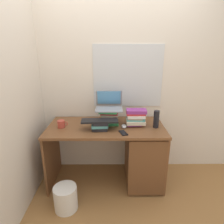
{
  "coord_description": "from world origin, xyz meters",
  "views": [
    {
      "loc": [
        0.06,
        -2.17,
        1.68
      ],
      "look_at": [
        0.07,
        -0.0,
        0.96
      ],
      "focal_mm": 30.82,
      "sensor_mm": 36.0,
      "label": 1
    }
  ],
  "objects_px": {
    "laptop": "(109,104)",
    "water_bottle": "(156,119)",
    "book_stack_side": "(136,117)",
    "mug": "(61,124)",
    "cell_phone": "(123,133)",
    "wastebasket": "(66,198)",
    "book_stack_tall": "(109,117)",
    "computer_mouse": "(124,126)",
    "book_stack_keyboard_riser": "(100,126)",
    "desk": "(135,153)",
    "keyboard": "(100,121)"
  },
  "relations": [
    {
      "from": "mug",
      "to": "water_bottle",
      "type": "distance_m",
      "value": 1.13
    },
    {
      "from": "book_stack_side",
      "to": "wastebasket",
      "type": "distance_m",
      "value": 1.2
    },
    {
      "from": "book_stack_tall",
      "to": "book_stack_side",
      "type": "distance_m",
      "value": 0.33
    },
    {
      "from": "book_stack_keyboard_riser",
      "to": "keyboard",
      "type": "distance_m",
      "value": 0.06
    },
    {
      "from": "book_stack_side",
      "to": "mug",
      "type": "xyz_separation_m",
      "value": [
        -0.89,
        -0.06,
        -0.06
      ]
    },
    {
      "from": "water_bottle",
      "to": "computer_mouse",
      "type": "bearing_deg",
      "value": -178.68
    },
    {
      "from": "keyboard",
      "to": "computer_mouse",
      "type": "relative_size",
      "value": 4.04
    },
    {
      "from": "book_stack_keyboard_riser",
      "to": "computer_mouse",
      "type": "bearing_deg",
      "value": 11.41
    },
    {
      "from": "wastebasket",
      "to": "desk",
      "type": "bearing_deg",
      "value": 30.05
    },
    {
      "from": "book_stack_tall",
      "to": "desk",
      "type": "bearing_deg",
      "value": -17.22
    },
    {
      "from": "keyboard",
      "to": "water_bottle",
      "type": "relative_size",
      "value": 2.01
    },
    {
      "from": "laptop",
      "to": "computer_mouse",
      "type": "bearing_deg",
      "value": -47.1
    },
    {
      "from": "book_stack_side",
      "to": "mug",
      "type": "relative_size",
      "value": 1.96
    },
    {
      "from": "water_bottle",
      "to": "keyboard",
      "type": "bearing_deg",
      "value": -174.48
    },
    {
      "from": "laptop",
      "to": "desk",
      "type": "bearing_deg",
      "value": -26.75
    },
    {
      "from": "laptop",
      "to": "water_bottle",
      "type": "xyz_separation_m",
      "value": [
        0.56,
        -0.18,
        -0.13
      ]
    },
    {
      "from": "desk",
      "to": "book_stack_tall",
      "type": "relative_size",
      "value": 5.86
    },
    {
      "from": "keyboard",
      "to": "cell_phone",
      "type": "relative_size",
      "value": 3.09
    },
    {
      "from": "book_stack_tall",
      "to": "computer_mouse",
      "type": "distance_m",
      "value": 0.23
    },
    {
      "from": "desk",
      "to": "laptop",
      "type": "distance_m",
      "value": 0.69
    },
    {
      "from": "desk",
      "to": "book_stack_keyboard_riser",
      "type": "bearing_deg",
      "value": -168.59
    },
    {
      "from": "computer_mouse",
      "to": "water_bottle",
      "type": "xyz_separation_m",
      "value": [
        0.38,
        0.01,
        0.09
      ]
    },
    {
      "from": "cell_phone",
      "to": "keyboard",
      "type": "bearing_deg",
      "value": 140.73
    },
    {
      "from": "computer_mouse",
      "to": "wastebasket",
      "type": "bearing_deg",
      "value": -146.46
    },
    {
      "from": "book_stack_keyboard_riser",
      "to": "book_stack_side",
      "type": "distance_m",
      "value": 0.45
    },
    {
      "from": "mug",
      "to": "laptop",
      "type": "bearing_deg",
      "value": 17.05
    },
    {
      "from": "desk",
      "to": "book_stack_side",
      "type": "xyz_separation_m",
      "value": [
        -0.0,
        0.05,
        0.46
      ]
    },
    {
      "from": "cell_phone",
      "to": "computer_mouse",
      "type": "bearing_deg",
      "value": 65.22
    },
    {
      "from": "book_stack_keyboard_riser",
      "to": "book_stack_side",
      "type": "bearing_deg",
      "value": 17.82
    },
    {
      "from": "laptop",
      "to": "wastebasket",
      "type": "relative_size",
      "value": 1.2
    },
    {
      "from": "computer_mouse",
      "to": "water_bottle",
      "type": "height_order",
      "value": "water_bottle"
    },
    {
      "from": "book_stack_tall",
      "to": "book_stack_side",
      "type": "xyz_separation_m",
      "value": [
        0.32,
        -0.05,
        0.01
      ]
    },
    {
      "from": "desk",
      "to": "computer_mouse",
      "type": "distance_m",
      "value": 0.4
    },
    {
      "from": "book_stack_keyboard_riser",
      "to": "laptop",
      "type": "xyz_separation_m",
      "value": [
        0.1,
        0.25,
        0.18
      ]
    },
    {
      "from": "book_stack_side",
      "to": "cell_phone",
      "type": "height_order",
      "value": "book_stack_side"
    },
    {
      "from": "computer_mouse",
      "to": "keyboard",
      "type": "bearing_deg",
      "value": -168.94
    },
    {
      "from": "book_stack_keyboard_riser",
      "to": "book_stack_side",
      "type": "relative_size",
      "value": 0.83
    },
    {
      "from": "book_stack_tall",
      "to": "cell_phone",
      "type": "distance_m",
      "value": 0.34
    },
    {
      "from": "keyboard",
      "to": "cell_phone",
      "type": "bearing_deg",
      "value": -24.0
    },
    {
      "from": "book_stack_tall",
      "to": "laptop",
      "type": "xyz_separation_m",
      "value": [
        0.0,
        0.06,
        0.14
      ]
    },
    {
      "from": "desk",
      "to": "laptop",
      "type": "bearing_deg",
      "value": 153.25
    },
    {
      "from": "book_stack_tall",
      "to": "mug",
      "type": "xyz_separation_m",
      "value": [
        -0.57,
        -0.11,
        -0.05
      ]
    },
    {
      "from": "computer_mouse",
      "to": "book_stack_side",
      "type": "bearing_deg",
      "value": 28.99
    },
    {
      "from": "book_stack_keyboard_riser",
      "to": "keyboard",
      "type": "xyz_separation_m",
      "value": [
        -0.0,
        0.0,
        0.06
      ]
    },
    {
      "from": "mug",
      "to": "book_stack_tall",
      "type": "bearing_deg",
      "value": 11.16
    },
    {
      "from": "mug",
      "to": "cell_phone",
      "type": "relative_size",
      "value": 0.91
    },
    {
      "from": "book_stack_tall",
      "to": "book_stack_side",
      "type": "bearing_deg",
      "value": -8.72
    },
    {
      "from": "wastebasket",
      "to": "mug",
      "type": "bearing_deg",
      "value": 102.49
    },
    {
      "from": "book_stack_tall",
      "to": "water_bottle",
      "type": "distance_m",
      "value": 0.57
    },
    {
      "from": "book_stack_side",
      "to": "mug",
      "type": "height_order",
      "value": "book_stack_side"
    }
  ]
}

